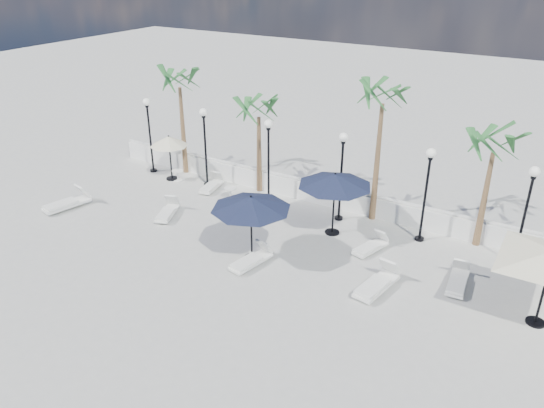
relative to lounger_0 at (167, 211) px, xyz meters
The scene contains 25 objects.
ground 7.09m from the lounger_0, 24.60° to the right, with size 100.00×100.00×0.00m, color #ADADA8.
balustrade 7.89m from the lounger_0, 35.25° to the left, with size 26.00×0.30×1.01m.
lamppost_0 5.85m from the lounger_0, 138.81° to the left, with size 0.36×0.36×3.84m.
lamppost_1 4.25m from the lounger_0, 98.94° to the left, with size 0.36×0.36×3.84m.
lamppost_2 5.14m from the lounger_0, 50.37° to the left, with size 0.36×0.36×3.84m.
lamppost_3 7.70m from the lounger_0, 28.87° to the left, with size 0.36×0.36×3.84m.
lamppost_4 10.80m from the lounger_0, 19.66° to the left, with size 0.36×0.36×3.84m.
lamppost_5 14.09m from the lounger_0, 14.80° to the left, with size 0.36×0.36×3.84m.
palm_0 6.64m from the lounger_0, 120.46° to the left, with size 2.60×2.60×5.50m.
palm_1 5.93m from the lounger_0, 65.96° to the left, with size 2.60×2.60×4.70m.
palm_2 10.06m from the lounger_0, 29.66° to the left, with size 2.60×2.60×6.10m.
palm_3 13.24m from the lounger_0, 20.02° to the left, with size 2.60×2.60×4.90m.
lounger_0 is the anchor object (origin of this frame).
lounger_1 4.67m from the lounger_0, 158.88° to the right, with size 1.11×2.19×0.79m.
lounger_2 5.44m from the lounger_0, 15.41° to the right, with size 0.92×1.90×0.68m.
lounger_3 3.27m from the lounger_0, 91.41° to the left, with size 0.85×1.77×0.64m.
lounger_4 9.74m from the lounger_0, ahead, with size 1.00×2.15×0.77m.
lounger_5 8.77m from the lounger_0, 11.44° to the left, with size 0.98×1.74×0.62m.
lounger_6 12.06m from the lounger_0, ahead, with size 0.75×1.84×0.67m.
side_table_0 3.12m from the lounger_0, 65.21° to the left, with size 0.57×0.57×0.55m.
side_table_1 3.91m from the lounger_0, 123.64° to the left, with size 0.55×0.55×0.54m.
side_table_2 13.96m from the lounger_0, 13.47° to the left, with size 0.53×0.53×0.51m.
parasol_navy_left 5.51m from the lounger_0, 11.69° to the right, with size 2.92×2.92×2.58m.
parasol_navy_mid 7.41m from the lounger_0, 18.81° to the left, with size 2.95×2.95×2.65m.
parasol_cream_small 4.49m from the lounger_0, 128.11° to the left, with size 1.87×1.87×2.30m.
Camera 1 is at (7.93, -12.21, 10.40)m, focal length 35.00 mm.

